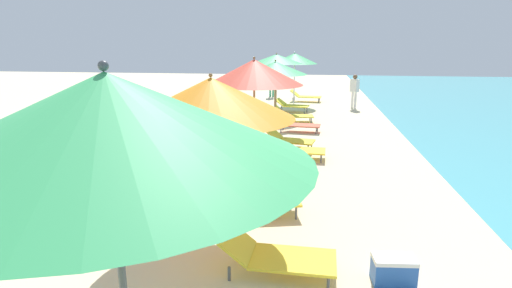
# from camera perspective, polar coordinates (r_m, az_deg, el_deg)

# --- Properties ---
(umbrella_second) EXTENTS (2.39, 2.39, 2.91)m
(umbrella_second) POSITION_cam_1_polar(r_m,az_deg,el_deg) (2.46, -19.97, 3.24)
(umbrella_second) COLOR #4C4C51
(umbrella_second) RESTS_ON ground
(umbrella_third) EXTENTS (2.49, 2.49, 2.57)m
(umbrella_third) POSITION_cam_1_polar(r_m,az_deg,el_deg) (6.03, -6.29, 6.40)
(umbrella_third) COLOR olive
(umbrella_third) RESTS_ON ground
(lounger_third_shoreside) EXTENTS (1.29, 0.86, 0.61)m
(lounger_third_shoreside) POSITION_cam_1_polar(r_m,az_deg,el_deg) (7.29, 1.08, -7.66)
(lounger_third_shoreside) COLOR yellow
(lounger_third_shoreside) RESTS_ON ground
(lounger_third_inland) EXTENTS (1.54, 0.73, 0.55)m
(lounger_third_inland) POSITION_cam_1_polar(r_m,az_deg,el_deg) (5.62, 2.87, -15.22)
(lounger_third_inland) COLOR yellow
(lounger_third_inland) RESTS_ON ground
(umbrella_fourth) EXTENTS (2.22, 2.22, 2.68)m
(umbrella_fourth) POSITION_cam_1_polar(r_m,az_deg,el_deg) (9.31, -0.26, 10.01)
(umbrella_fourth) COLOR olive
(umbrella_fourth) RESTS_ON ground
(lounger_fourth_shoreside) EXTENTS (1.57, 0.73, 0.61)m
(lounger_fourth_shoreside) POSITION_cam_1_polar(r_m,az_deg,el_deg) (10.77, 5.36, -0.58)
(lounger_fourth_shoreside) COLOR yellow
(lounger_fourth_shoreside) RESTS_ON ground
(umbrella_fifth) EXTENTS (1.94, 1.94, 2.48)m
(umbrella_fifth) POSITION_cam_1_polar(r_m,az_deg,el_deg) (12.53, 2.71, 10.55)
(umbrella_fifth) COLOR olive
(umbrella_fifth) RESTS_ON ground
(lounger_fifth_shoreside) EXTENTS (1.43, 0.70, 0.62)m
(lounger_fifth_shoreside) POSITION_cam_1_polar(r_m,az_deg,el_deg) (13.99, 5.92, 2.86)
(lounger_fifth_shoreside) COLOR #D8593F
(lounger_fifth_shoreside) RESTS_ON ground
(lounger_fifth_inland) EXTENTS (1.39, 0.84, 0.56)m
(lounger_fifth_inland) POSITION_cam_1_polar(r_m,az_deg,el_deg) (11.62, 4.79, 0.64)
(lounger_fifth_inland) COLOR yellow
(lounger_fifth_inland) RESTS_ON ground
(umbrella_sixth) EXTENTS (2.09, 2.09, 2.57)m
(umbrella_sixth) POSITION_cam_1_polar(r_m,az_deg,el_deg) (16.67, 2.88, 11.77)
(umbrella_sixth) COLOR olive
(umbrella_sixth) RESTS_ON ground
(lounger_sixth_shoreside) EXTENTS (1.50, 0.89, 0.57)m
(lounger_sixth_shoreside) POSITION_cam_1_polar(r_m,az_deg,el_deg) (17.86, 5.01, 5.46)
(lounger_sixth_shoreside) COLOR yellow
(lounger_sixth_shoreside) RESTS_ON ground
(lounger_sixth_inland) EXTENTS (1.50, 0.76, 0.62)m
(lounger_sixth_inland) POSITION_cam_1_polar(r_m,az_deg,el_deg) (15.76, 5.22, 4.11)
(lounger_sixth_inland) COLOR yellow
(lounger_sixth_inland) RESTS_ON ground
(umbrella_farthest) EXTENTS (2.14, 2.14, 2.53)m
(umbrella_farthest) POSITION_cam_1_polar(r_m,az_deg,el_deg) (19.76, 5.43, 11.82)
(umbrella_farthest) COLOR silver
(umbrella_farthest) RESTS_ON ground
(lounger_farthest_shoreside) EXTENTS (1.61, 0.78, 0.59)m
(lounger_farthest_shoreside) POSITION_cam_1_polar(r_m,az_deg,el_deg) (21.17, 6.89, 6.70)
(lounger_farthest_shoreside) COLOR yellow
(lounger_farthest_shoreside) RESTS_ON ground
(person_walking_near) EXTENTS (0.41, 0.41, 1.55)m
(person_walking_near) POSITION_cam_1_polar(r_m,az_deg,el_deg) (19.26, 13.61, 7.59)
(person_walking_near) COLOR silver
(person_walking_near) RESTS_ON ground
(person_walking_mid) EXTENTS (0.42, 0.34, 1.77)m
(person_walking_mid) POSITION_cam_1_polar(r_m,az_deg,el_deg) (22.82, 2.22, 9.32)
(person_walking_mid) COLOR #3F9972
(person_walking_mid) RESTS_ON ground
(person_walking_far) EXTENTS (0.42, 0.39, 1.52)m
(person_walking_far) POSITION_cam_1_polar(r_m,az_deg,el_deg) (10.48, -16.54, 2.00)
(person_walking_far) COLOR #334CB2
(person_walking_far) RESTS_ON ground
(cooler_box) EXTENTS (0.56, 0.36, 0.36)m
(cooler_box) POSITION_cam_1_polar(r_m,az_deg,el_deg) (5.72, 18.66, -16.33)
(cooler_box) COLOR #2659B2
(cooler_box) RESTS_ON ground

